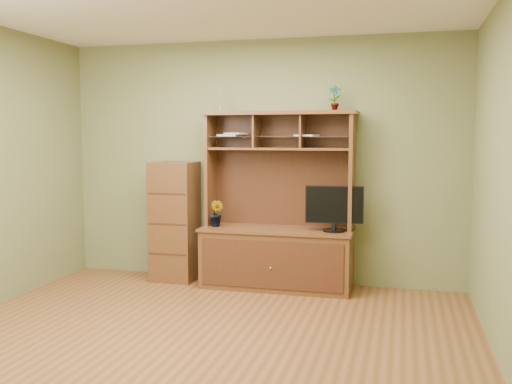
% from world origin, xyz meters
% --- Properties ---
extents(room, '(4.54, 4.04, 2.74)m').
position_xyz_m(room, '(0.00, 0.00, 1.35)').
color(room, brown).
rests_on(room, ground).
extents(media_hutch, '(1.66, 0.61, 1.90)m').
position_xyz_m(media_hutch, '(0.25, 1.73, 0.52)').
color(media_hutch, '#432613').
rests_on(media_hutch, room).
extents(monitor, '(0.60, 0.23, 0.47)m').
position_xyz_m(monitor, '(0.88, 1.64, 0.90)').
color(monitor, black).
rests_on(monitor, media_hutch).
extents(orchid_plant, '(0.20, 0.18, 0.30)m').
position_xyz_m(orchid_plant, '(-0.41, 1.65, 0.80)').
color(orchid_plant, '#2C571D').
rests_on(orchid_plant, media_hutch).
extents(top_plant, '(0.15, 0.10, 0.27)m').
position_xyz_m(top_plant, '(0.84, 1.80, 2.03)').
color(top_plant, '#376724').
rests_on(top_plant, media_hutch).
extents(reed_diffuser, '(0.05, 0.05, 0.26)m').
position_xyz_m(reed_diffuser, '(-0.41, 1.80, 2.00)').
color(reed_diffuser, silver).
rests_on(reed_diffuser, media_hutch).
extents(magazines, '(1.12, 0.23, 0.04)m').
position_xyz_m(magazines, '(-0.00, 1.80, 1.65)').
color(magazines, silver).
rests_on(magazines, media_hutch).
extents(side_cabinet, '(0.48, 0.44, 1.35)m').
position_xyz_m(side_cabinet, '(-0.95, 1.76, 0.67)').
color(side_cabinet, '#432613').
rests_on(side_cabinet, room).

